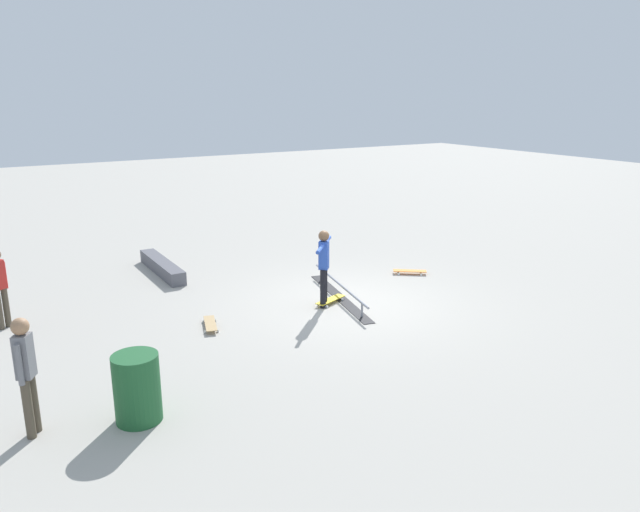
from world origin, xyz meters
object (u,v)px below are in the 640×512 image
(bystander_grey_shirt, at_px, (26,370))
(loose_skateboard_orange, at_px, (410,271))
(skate_ledge, at_px, (162,267))
(loose_skateboard_natural, at_px, (210,324))
(grind_rail, at_px, (340,291))
(skateboard_main, at_px, (331,300))
(trash_bin, at_px, (137,388))
(skater_main, at_px, (324,263))

(bystander_grey_shirt, distance_m, loose_skateboard_orange, 9.29)
(skate_ledge, relative_size, loose_skateboard_natural, 3.11)
(grind_rail, xyz_separation_m, skateboard_main, (-0.21, 0.37, -0.06))
(grind_rail, bearing_deg, trash_bin, 131.69)
(skateboard_main, distance_m, bystander_grey_shirt, 6.43)
(trash_bin, bearing_deg, loose_skateboard_natural, -37.79)
(skater_main, relative_size, loose_skateboard_natural, 1.96)
(grind_rail, height_order, skateboard_main, grind_rail)
(bystander_grey_shirt, height_order, loose_skateboard_orange, bystander_grey_shirt)
(skateboard_main, distance_m, loose_skateboard_orange, 2.89)
(grind_rail, xyz_separation_m, bystander_grey_shirt, (-2.45, 6.34, 0.77))
(bystander_grey_shirt, bearing_deg, loose_skateboard_orange, 139.13)
(skate_ledge, bearing_deg, skater_main, -152.58)
(skate_ledge, height_order, loose_skateboard_natural, skate_ledge)
(grind_rail, distance_m, loose_skateboard_orange, 2.48)
(skateboard_main, xyz_separation_m, loose_skateboard_natural, (0.05, 2.65, 0.00))
(loose_skateboard_natural, bearing_deg, trash_bin, -20.80)
(skate_ledge, distance_m, loose_skateboard_natural, 3.97)
(loose_skateboard_orange, bearing_deg, bystander_grey_shirt, -123.77)
(bystander_grey_shirt, relative_size, loose_skateboard_orange, 2.12)
(skater_main, distance_m, bystander_grey_shirt, 6.14)
(skater_main, height_order, loose_skateboard_natural, skater_main)
(grind_rail, relative_size, skate_ledge, 1.27)
(skate_ledge, height_order, loose_skateboard_orange, skate_ledge)
(skate_ledge, height_order, skateboard_main, skate_ledge)
(grind_rail, relative_size, skateboard_main, 3.98)
(trash_bin, bearing_deg, skater_main, -60.76)
(loose_skateboard_natural, bearing_deg, bystander_grey_shirt, -38.38)
(bystander_grey_shirt, distance_m, trash_bin, 1.38)
(skate_ledge, xyz_separation_m, loose_skateboard_natural, (-3.96, 0.31, -0.09))
(skater_main, relative_size, trash_bin, 1.70)
(loose_skateboard_orange, xyz_separation_m, trash_bin, (-3.38, 7.49, 0.40))
(loose_skateboard_orange, relative_size, trash_bin, 0.80)
(loose_skateboard_orange, bearing_deg, skate_ledge, -175.02)
(skate_ledge, bearing_deg, trash_bin, 160.34)
(bystander_grey_shirt, bearing_deg, loose_skateboard_natural, 154.73)
(grind_rail, xyz_separation_m, skate_ledge, (3.80, 2.71, 0.02))
(skate_ledge, height_order, bystander_grey_shirt, bystander_grey_shirt)
(grind_rail, distance_m, skater_main, 1.04)
(loose_skateboard_natural, distance_m, trash_bin, 3.37)
(grind_rail, height_order, loose_skateboard_natural, grind_rail)
(skater_main, relative_size, skateboard_main, 1.97)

